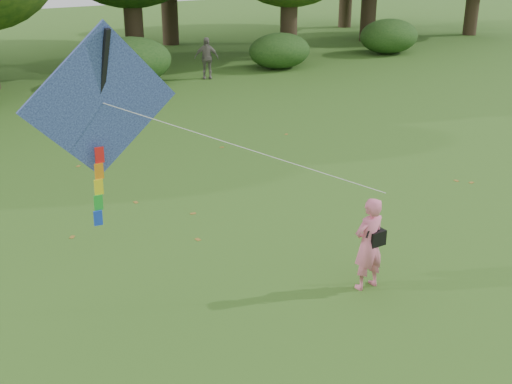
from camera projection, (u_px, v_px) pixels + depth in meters
ground at (388, 299)px, 10.51m from camera, size 100.00×100.00×0.00m
man_kite_flyer at (369, 244)px, 10.57m from camera, size 0.59×0.39×1.62m
bystander_right at (206, 58)px, 26.69m from camera, size 1.08×0.87×1.71m
crossbody_bag at (376, 237)px, 10.57m from camera, size 0.43×0.20×0.68m
flying_kite at (102, 105)px, 9.68m from camera, size 5.06×2.71×3.24m
shrub_band at (38, 74)px, 23.54m from camera, size 39.15×3.22×1.88m
fallen_leaves at (215, 184)px, 15.40m from camera, size 9.85×6.48×0.01m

